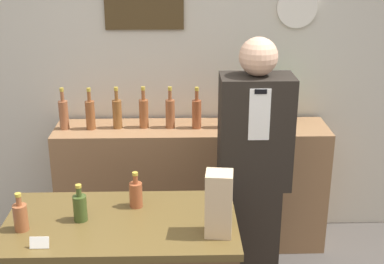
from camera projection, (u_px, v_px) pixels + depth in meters
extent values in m
cube|color=beige|center=(173.00, 67.00, 4.05)|extent=(5.20, 0.06, 2.70)
cylinder|color=white|center=(297.00, 8.00, 3.87)|extent=(0.29, 0.03, 0.29)
cube|color=#8E6642|center=(192.00, 186.00, 4.10)|extent=(2.02, 0.43, 0.96)
cube|color=brown|center=(121.00, 224.00, 2.76)|extent=(1.20, 0.66, 0.04)
cube|color=black|center=(250.00, 240.00, 3.51)|extent=(0.33, 0.26, 0.81)
cube|color=black|center=(255.00, 132.00, 3.25)|extent=(0.44, 0.26, 0.70)
cube|color=white|center=(260.00, 115.00, 3.07)|extent=(0.12, 0.01, 0.31)
cube|color=black|center=(261.00, 91.00, 3.02)|extent=(0.07, 0.01, 0.03)
sphere|color=tan|center=(258.00, 57.00, 3.09)|extent=(0.23, 0.23, 0.23)
cylinder|color=#9E998E|center=(278.00, 119.00, 3.95)|extent=(0.18, 0.18, 0.10)
sphere|color=#2D6B2D|center=(279.00, 97.00, 3.90)|extent=(0.26, 0.26, 0.26)
cube|color=tan|center=(219.00, 204.00, 2.58)|extent=(0.14, 0.13, 0.33)
cube|color=white|center=(39.00, 243.00, 2.50)|extent=(0.09, 0.02, 0.06)
cylinder|color=brown|center=(21.00, 218.00, 2.64)|extent=(0.07, 0.07, 0.14)
cylinder|color=brown|center=(19.00, 201.00, 2.61)|extent=(0.03, 0.03, 0.05)
cylinder|color=#B29933|center=(18.00, 195.00, 2.60)|extent=(0.03, 0.03, 0.02)
cylinder|color=#37481D|center=(80.00, 208.00, 2.73)|extent=(0.07, 0.07, 0.14)
cylinder|color=#37481D|center=(79.00, 192.00, 2.70)|extent=(0.03, 0.03, 0.05)
cylinder|color=#B29933|center=(78.00, 186.00, 2.69)|extent=(0.03, 0.03, 0.02)
cylinder|color=brown|center=(136.00, 195.00, 2.87)|extent=(0.07, 0.07, 0.14)
cylinder|color=brown|center=(135.00, 179.00, 2.84)|extent=(0.03, 0.03, 0.05)
cylinder|color=#B29933|center=(135.00, 174.00, 2.83)|extent=(0.03, 0.03, 0.02)
cylinder|color=brown|center=(64.00, 115.00, 3.86)|extent=(0.07, 0.07, 0.21)
cylinder|color=brown|center=(62.00, 96.00, 3.81)|extent=(0.03, 0.03, 0.07)
cylinder|color=#B29933|center=(62.00, 90.00, 3.80)|extent=(0.03, 0.03, 0.02)
cylinder|color=brown|center=(90.00, 115.00, 3.86)|extent=(0.07, 0.07, 0.21)
cylinder|color=brown|center=(89.00, 96.00, 3.81)|extent=(0.03, 0.03, 0.07)
cylinder|color=#B29933|center=(89.00, 90.00, 3.80)|extent=(0.03, 0.03, 0.02)
cylinder|color=brown|center=(117.00, 114.00, 3.88)|extent=(0.07, 0.07, 0.21)
cylinder|color=brown|center=(116.00, 95.00, 3.83)|extent=(0.03, 0.03, 0.07)
cylinder|color=#B29933|center=(116.00, 89.00, 3.82)|extent=(0.03, 0.03, 0.02)
cylinder|color=brown|center=(144.00, 114.00, 3.89)|extent=(0.07, 0.07, 0.21)
cylinder|color=brown|center=(143.00, 95.00, 3.84)|extent=(0.03, 0.03, 0.07)
cylinder|color=#B29933|center=(143.00, 88.00, 3.83)|extent=(0.03, 0.03, 0.02)
cylinder|color=brown|center=(170.00, 114.00, 3.89)|extent=(0.07, 0.07, 0.21)
cylinder|color=brown|center=(170.00, 95.00, 3.84)|extent=(0.03, 0.03, 0.07)
cylinder|color=#B29933|center=(170.00, 89.00, 3.82)|extent=(0.03, 0.03, 0.02)
cylinder|color=brown|center=(197.00, 114.00, 3.88)|extent=(0.07, 0.07, 0.21)
cylinder|color=brown|center=(197.00, 96.00, 3.83)|extent=(0.03, 0.03, 0.07)
cylinder|color=#B29933|center=(197.00, 89.00, 3.81)|extent=(0.03, 0.03, 0.02)
cylinder|color=brown|center=(223.00, 114.00, 3.89)|extent=(0.07, 0.07, 0.21)
cylinder|color=brown|center=(223.00, 95.00, 3.84)|extent=(0.03, 0.03, 0.07)
cylinder|color=#B29933|center=(224.00, 89.00, 3.82)|extent=(0.03, 0.03, 0.02)
cylinder|color=brown|center=(249.00, 114.00, 3.89)|extent=(0.07, 0.07, 0.21)
cylinder|color=brown|center=(250.00, 95.00, 3.84)|extent=(0.03, 0.03, 0.07)
cylinder|color=#B29933|center=(250.00, 88.00, 3.83)|extent=(0.03, 0.03, 0.02)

